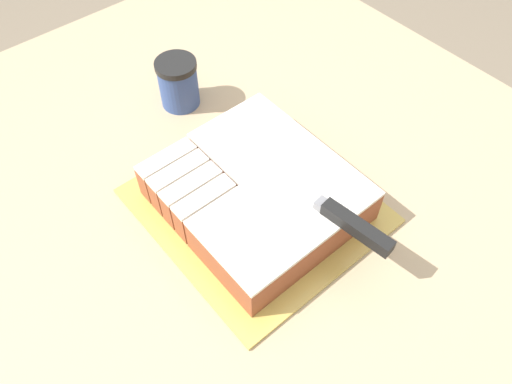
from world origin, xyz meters
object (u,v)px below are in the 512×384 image
object	(u,v)px
cake_board	(256,205)
coffee_cup	(178,83)
cake	(258,192)
knife	(341,217)

from	to	relation	value
cake_board	coffee_cup	world-z (taller)	coffee_cup
cake	knife	distance (m)	0.16
cake_board	cake	size ratio (longest dim) A/B	1.22
knife	coffee_cup	world-z (taller)	coffee_cup
cake_board	cake	world-z (taller)	cake
cake_board	knife	bearing A→B (deg)	17.22
cake_board	coffee_cup	size ratio (longest dim) A/B	3.72
cake_board	knife	size ratio (longest dim) A/B	1.18
cake	knife	bearing A→B (deg)	16.63
coffee_cup	knife	bearing A→B (deg)	-1.13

